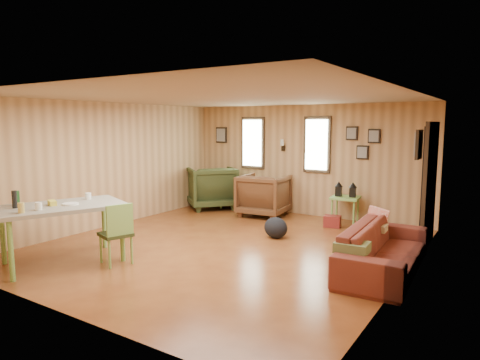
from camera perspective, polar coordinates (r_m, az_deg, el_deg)
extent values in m
cube|color=brown|center=(7.09, -1.78, -8.88)|extent=(5.50, 6.00, 0.02)
cube|color=#997C5B|center=(6.82, -1.86, 11.03)|extent=(5.50, 6.00, 0.02)
cube|color=tan|center=(9.47, 8.61, 2.63)|extent=(5.50, 0.02, 2.40)
cube|color=tan|center=(4.72, -23.10, -2.72)|extent=(5.50, 0.02, 2.40)
cube|color=tan|center=(8.71, -16.93, 1.97)|extent=(0.02, 6.00, 2.40)
cube|color=tan|center=(5.76, 21.40, -0.89)|extent=(0.02, 6.00, 2.40)
cube|color=black|center=(10.02, 1.74, 4.97)|extent=(0.60, 0.05, 1.20)
cube|color=#E0F2D1|center=(9.98, 1.62, 4.97)|extent=(0.48, 0.04, 1.06)
cube|color=black|center=(9.29, 10.24, 4.66)|extent=(0.60, 0.05, 1.20)
cube|color=#E0F2D1|center=(9.25, 10.15, 4.66)|extent=(0.48, 0.04, 1.06)
cube|color=black|center=(9.61, 5.77, 4.24)|extent=(0.07, 0.05, 0.12)
cylinder|color=silver|center=(9.55, 5.62, 5.00)|extent=(0.07, 0.07, 0.14)
cube|color=black|center=(7.70, 23.97, -0.54)|extent=(0.06, 1.00, 2.05)
cube|color=black|center=(7.70, 23.67, -0.52)|extent=(0.04, 0.82, 1.90)
cube|color=black|center=(9.02, 14.70, 6.05)|extent=(0.24, 0.04, 0.28)
cube|color=#9E998C|center=(8.99, 14.64, 6.05)|extent=(0.19, 0.02, 0.22)
cube|color=black|center=(8.89, 17.46, 5.61)|extent=(0.24, 0.04, 0.28)
cube|color=#9E998C|center=(8.86, 17.41, 5.61)|extent=(0.19, 0.02, 0.22)
cube|color=black|center=(8.97, 16.02, 3.56)|extent=(0.24, 0.04, 0.28)
cube|color=#9E998C|center=(8.94, 15.97, 3.55)|extent=(0.19, 0.02, 0.22)
cube|color=black|center=(10.50, -2.49, 6.01)|extent=(0.30, 0.04, 0.38)
cube|color=#9E998C|center=(10.48, -2.58, 6.01)|extent=(0.24, 0.02, 0.31)
cube|color=black|center=(6.55, 22.77, 4.39)|extent=(0.04, 0.34, 0.42)
cube|color=#9E998C|center=(6.56, 22.51, 4.41)|extent=(0.02, 0.27, 0.34)
imported|color=maroon|center=(6.12, 18.73, -7.71)|extent=(0.74, 2.20, 0.85)
imported|color=#522F18|center=(9.28, 3.20, -1.76)|extent=(1.07, 1.01, 1.00)
imported|color=#313A1A|center=(10.14, -3.82, -0.71)|extent=(1.44, 1.45, 1.09)
cube|color=#8BCA59|center=(10.17, -0.94, -0.67)|extent=(0.64, 0.60, 0.04)
cube|color=#8BCA59|center=(10.23, -0.94, -2.71)|extent=(0.58, 0.54, 0.03)
cylinder|color=#8BCA59|center=(10.11, -2.55, -2.31)|extent=(0.05, 0.05, 0.54)
cylinder|color=#8BCA59|center=(9.95, -0.12, -2.47)|extent=(0.05, 0.05, 0.54)
cylinder|color=#8BCA59|center=(10.48, -1.71, -1.97)|extent=(0.05, 0.05, 0.54)
cylinder|color=#8BCA59|center=(10.32, 0.65, -2.11)|extent=(0.05, 0.05, 0.54)
cube|color=brown|center=(10.20, -1.56, -0.17)|extent=(0.10, 0.04, 0.13)
cube|color=brown|center=(10.12, -0.42, -0.25)|extent=(0.09, 0.04, 0.12)
cube|color=#8BCA59|center=(8.75, 13.88, -2.30)|extent=(0.60, 0.60, 0.04)
cylinder|color=#8BCA59|center=(8.64, 12.15, -4.18)|extent=(0.04, 0.04, 0.53)
cylinder|color=#8BCA59|center=(8.56, 14.93, -4.38)|extent=(0.04, 0.04, 0.53)
cylinder|color=#8BCA59|center=(9.05, 12.77, -3.67)|extent=(0.04, 0.04, 0.53)
cylinder|color=#8BCA59|center=(8.97, 15.43, -3.86)|extent=(0.04, 0.04, 0.53)
cube|color=black|center=(8.76, 13.01, -1.49)|extent=(0.13, 0.13, 0.19)
cone|color=black|center=(8.74, 13.04, -0.52)|extent=(0.18, 0.18, 0.11)
cube|color=black|center=(8.71, 14.79, -1.60)|extent=(0.13, 0.13, 0.19)
cone|color=black|center=(8.69, 14.83, -0.63)|extent=(0.18, 0.18, 0.11)
cube|color=maroon|center=(8.52, 12.20, -5.41)|extent=(0.35, 0.28, 0.22)
ellipsoid|color=black|center=(7.55, 4.79, -6.36)|extent=(0.51, 0.45, 0.37)
cube|color=#555E34|center=(5.49, 14.72, -8.66)|extent=(0.41, 0.34, 0.13)
cube|color=red|center=(6.88, 17.85, -4.79)|extent=(0.36, 0.11, 0.35)
cube|color=tan|center=(6.66, 17.53, -6.05)|extent=(0.35, 0.28, 0.10)
cube|color=gray|center=(6.59, -22.70, -3.31)|extent=(1.55, 1.91, 0.06)
cylinder|color=#8BCA59|center=(6.98, -29.07, -6.63)|extent=(0.09, 0.09, 0.80)
cylinder|color=#8BCA59|center=(6.17, -28.23, -8.35)|extent=(0.09, 0.09, 0.80)
cylinder|color=#8BCA59|center=(7.25, -17.68, -5.53)|extent=(0.09, 0.09, 0.80)
cylinder|color=#8BCA59|center=(6.48, -15.43, -7.00)|extent=(0.09, 0.09, 0.80)
cylinder|color=white|center=(6.33, -25.28, -3.18)|extent=(0.12, 0.12, 0.10)
cylinder|color=white|center=(6.92, -19.59, -2.04)|extent=(0.12, 0.12, 0.10)
cube|color=#215D23|center=(6.77, -27.67, -2.19)|extent=(0.10, 0.10, 0.21)
cylinder|color=black|center=(6.59, -27.86, -2.30)|extent=(0.09, 0.09, 0.24)
cylinder|color=gold|center=(6.21, -27.15, -3.32)|extent=(0.10, 0.10, 0.13)
cylinder|color=white|center=(6.56, -21.66, -2.98)|extent=(0.29, 0.29, 0.02)
cube|color=yellow|center=(6.62, -23.76, -2.80)|extent=(0.22, 0.16, 0.07)
cube|color=#313A1A|center=(6.38, -16.25, -6.96)|extent=(0.51, 0.51, 0.05)
cube|color=#8BCA59|center=(6.17, -15.73, -5.16)|extent=(0.16, 0.37, 0.44)
cylinder|color=#8BCA59|center=(6.53, -18.06, -8.70)|extent=(0.04, 0.04, 0.42)
cylinder|color=#8BCA59|center=(6.24, -17.00, -9.42)|extent=(0.04, 0.04, 0.42)
cylinder|color=#8BCA59|center=(6.64, -15.42, -8.32)|extent=(0.04, 0.04, 0.42)
cylinder|color=#8BCA59|center=(6.35, -14.25, -9.00)|extent=(0.04, 0.04, 0.42)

